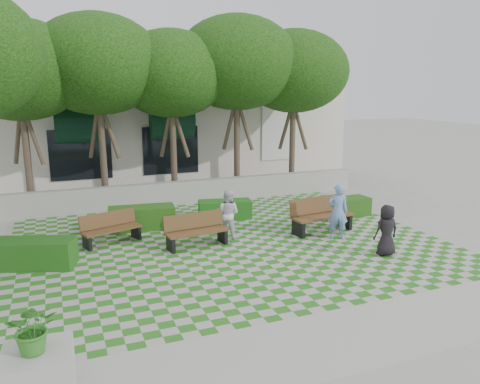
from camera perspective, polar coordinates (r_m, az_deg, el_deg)
name	(u,v)px	position (r m, az deg, el deg)	size (l,w,h in m)	color
ground	(243,255)	(12.85, 0.42, -7.65)	(90.00, 90.00, 0.00)	gray
lawn	(230,243)	(13.72, -1.17, -6.29)	(12.00, 12.00, 0.00)	#2B721E
sidewalk_south	(341,338)	(9.07, 12.27, -17.04)	(16.00, 2.00, 0.01)	#9E9B93
retaining_wall	(183,192)	(18.38, -6.91, -0.05)	(15.00, 0.36, 0.90)	#9E9B93
bench_east	(321,215)	(14.94, 9.85, -2.83)	(2.12, 0.90, 1.08)	#53361C
bench_mid	(196,231)	(13.43, -5.37, -4.74)	(1.86, 0.81, 0.95)	#4E351B
bench_west	(111,229)	(14.15, -15.46, -4.34)	(1.81, 1.09, 0.90)	#4F331B
hedge_east	(344,207)	(16.90, 12.58, -1.83)	(1.85, 0.74, 0.65)	#1F4813
hedge_midright	(225,209)	(16.25, -1.86, -2.14)	(1.80, 0.72, 0.63)	#185215
hedge_midleft	(142,218)	(15.36, -11.88, -3.10)	(2.07, 0.83, 0.73)	#204B14
hedge_west	(33,253)	(13.00, -23.92, -6.87)	(2.03, 0.81, 0.71)	#194813
planter_front	(38,369)	(7.42, -23.45, -19.15)	(0.99, 0.99, 1.65)	#9E9B93
person_blue	(338,212)	(14.21, 11.82, -2.36)	(0.62, 0.40, 1.69)	#7295D0
person_dark	(386,230)	(13.22, 17.43, -4.46)	(0.68, 0.45, 1.40)	black
person_white	(228,214)	(14.08, -1.49, -2.65)	(0.72, 0.56, 1.49)	white
tree_row	(130,66)	(17.33, -13.27, 14.70)	(17.70, 13.40, 7.41)	#47382B
building	(161,124)	(25.90, -9.61, 8.15)	(18.00, 8.92, 5.15)	beige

